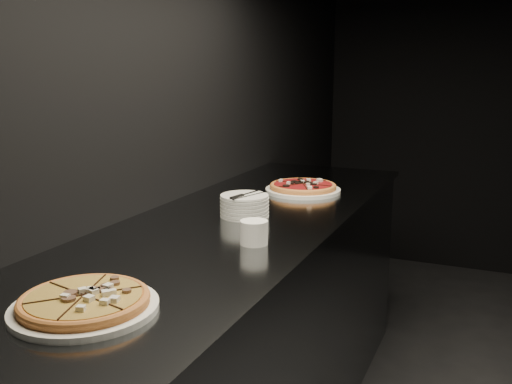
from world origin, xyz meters
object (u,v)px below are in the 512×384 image
at_px(pizza_mushroom, 84,302).
at_px(plate_stack, 244,205).
at_px(cutlery, 245,195).
at_px(ramekin, 254,232).
at_px(pizza_tomato, 303,187).
at_px(counter, 238,334).

relative_size(pizza_mushroom, plate_stack, 1.98).
relative_size(pizza_mushroom, cutlery, 1.94).
height_order(plate_stack, cutlery, cutlery).
relative_size(plate_stack, ramekin, 2.07).
bearing_deg(cutlery, pizza_tomato, 95.77).
relative_size(pizza_tomato, plate_stack, 1.86).
xyz_separation_m(pizza_mushroom, pizza_tomato, (0.04, 1.40, -0.00)).
xyz_separation_m(counter, ramekin, (0.18, -0.26, 0.50)).
bearing_deg(counter, pizza_mushroom, -87.94).
distance_m(pizza_mushroom, cutlery, 0.91).
bearing_deg(counter, pizza_tomato, 82.56).
bearing_deg(plate_stack, counter, -98.92).
xyz_separation_m(counter, pizza_tomato, (0.07, 0.53, 0.48)).
height_order(cutlery, ramekin, cutlery).
bearing_deg(pizza_mushroom, ramekin, 76.44).
bearing_deg(pizza_tomato, pizza_mushroom, -91.55).
relative_size(counter, pizza_mushroom, 6.86).
bearing_deg(pizza_mushroom, counter, 92.06).
xyz_separation_m(plate_stack, ramekin, (0.17, -0.30, 0.00)).
bearing_deg(cutlery, pizza_mushroom, -76.87).
bearing_deg(ramekin, pizza_mushroom, -103.56).
height_order(counter, cutlery, cutlery).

